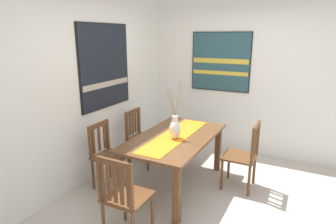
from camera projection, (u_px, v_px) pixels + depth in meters
The scene contains 12 objects.
ground_plane at pixel (213, 204), 3.57m from camera, with size 6.40×6.40×0.03m, color #B2A89E.
wall_back at pixel (91, 84), 4.03m from camera, with size 6.40×0.12×2.70m, color silver.
wall_side at pixel (252, 76), 4.81m from camera, with size 0.12×6.40×2.70m, color silver.
dining_table at pixel (175, 144), 3.81m from camera, with size 1.62×0.92×0.73m.
table_runner at pixel (175, 136), 3.78m from camera, with size 1.49×0.36×0.01m, color orange.
centerpiece_vase at pixel (175, 128), 3.64m from camera, with size 0.24×0.22×0.75m.
chair_0 at pixel (124, 196), 2.82m from camera, with size 0.42×0.42×0.93m.
chair_1 at pixel (108, 154), 3.86m from camera, with size 0.42×0.42×0.89m.
chair_2 at pixel (140, 136), 4.54m from camera, with size 0.43×0.43×0.89m.
chair_3 at pixel (244, 155), 3.80m from camera, with size 0.42×0.42×0.94m.
painting_on_back_wall at pixel (105, 66), 4.15m from camera, with size 1.08×0.05×1.21m.
painting_on_side_wall at pixel (220, 62), 4.93m from camera, with size 0.05×1.04×1.01m.
Camera 1 is at (-3.05, -0.94, 2.03)m, focal length 30.46 mm.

